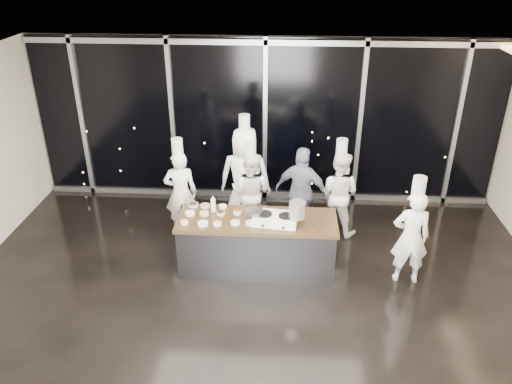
# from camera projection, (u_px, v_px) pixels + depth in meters

# --- Properties ---
(ground) EXTENTS (9.00, 9.00, 0.00)m
(ground) POSITION_uv_depth(u_px,v_px,m) (253.00, 303.00, 7.27)
(ground) COLOR black
(ground) RESTS_ON ground
(room_shell) EXTENTS (9.02, 7.02, 3.21)m
(room_shell) POSITION_uv_depth(u_px,v_px,m) (267.00, 162.00, 6.24)
(room_shell) COLOR beige
(room_shell) RESTS_ON ground
(window_wall) EXTENTS (8.90, 0.11, 3.20)m
(window_wall) POSITION_uv_depth(u_px,v_px,m) (265.00, 122.00, 9.60)
(window_wall) COLOR black
(window_wall) RESTS_ON ground
(demo_counter) EXTENTS (2.46, 0.86, 0.90)m
(demo_counter) POSITION_uv_depth(u_px,v_px,m) (257.00, 243.00, 7.87)
(demo_counter) COLOR #3B3B40
(demo_counter) RESTS_ON ground
(stove) EXTENTS (0.71, 0.49, 0.14)m
(stove) POSITION_uv_depth(u_px,v_px,m) (275.00, 219.00, 7.54)
(stove) COLOR white
(stove) RESTS_ON demo_counter
(frying_pan) EXTENTS (0.48, 0.30, 0.04)m
(frying_pan) POSITION_uv_depth(u_px,v_px,m) (254.00, 211.00, 7.56)
(frying_pan) COLOR slate
(frying_pan) RESTS_ON stove
(stock_pot) EXTENTS (0.28, 0.28, 0.25)m
(stock_pot) POSITION_uv_depth(u_px,v_px,m) (297.00, 210.00, 7.38)
(stock_pot) COLOR #B2B2B4
(stock_pot) RESTS_ON stove
(prep_bowls) EXTENTS (1.11, 0.74, 0.05)m
(prep_bowls) POSITION_uv_depth(u_px,v_px,m) (212.00, 215.00, 7.73)
(prep_bowls) COLOR silver
(prep_bowls) RESTS_ON demo_counter
(squeeze_bottle) EXTENTS (0.08, 0.08, 0.27)m
(squeeze_bottle) POSITION_uv_depth(u_px,v_px,m) (213.00, 204.00, 7.82)
(squeeze_bottle) COLOR white
(squeeze_bottle) RESTS_ON demo_counter
(chef_far_left) EXTENTS (0.62, 0.46, 1.79)m
(chef_far_left) POSITION_uv_depth(u_px,v_px,m) (181.00, 192.00, 8.70)
(chef_far_left) COLOR white
(chef_far_left) RESTS_ON ground
(chef_left) EXTENTS (0.95, 0.65, 2.11)m
(chef_left) POSITION_uv_depth(u_px,v_px,m) (245.00, 177.00, 8.90)
(chef_left) COLOR white
(chef_left) RESTS_ON ground
(chef_center) EXTENTS (0.86, 0.75, 1.73)m
(chef_center) POSITION_uv_depth(u_px,v_px,m) (251.00, 192.00, 8.79)
(chef_center) COLOR white
(chef_center) RESTS_ON ground
(guest) EXTENTS (1.05, 0.71, 1.65)m
(guest) POSITION_uv_depth(u_px,v_px,m) (302.00, 192.00, 8.63)
(guest) COLOR #161A3D
(guest) RESTS_ON ground
(chef_right) EXTENTS (0.92, 0.83, 1.78)m
(chef_right) POSITION_uv_depth(u_px,v_px,m) (338.00, 192.00, 8.72)
(chef_right) COLOR white
(chef_right) RESTS_ON ground
(chef_side) EXTENTS (0.56, 0.37, 1.76)m
(chef_side) POSITION_uv_depth(u_px,v_px,m) (411.00, 236.00, 7.43)
(chef_side) COLOR white
(chef_side) RESTS_ON ground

